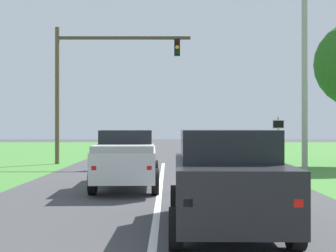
% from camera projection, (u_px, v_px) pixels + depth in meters
% --- Properties ---
extents(ground_plane, '(120.00, 120.00, 0.00)m').
position_uv_depth(ground_plane, '(161.00, 187.00, 15.36)').
color(ground_plane, '#424244').
extents(red_suv_near, '(2.28, 4.54, 2.01)m').
position_uv_depth(red_suv_near, '(226.00, 178.00, 8.85)').
color(red_suv_near, black).
rests_on(red_suv_near, ground_plane).
extents(pickup_truck_lead, '(2.26, 5.40, 1.96)m').
position_uv_depth(pickup_truck_lead, '(128.00, 158.00, 15.03)').
color(pickup_truck_lead, silver).
rests_on(pickup_truck_lead, ground_plane).
extents(traffic_light, '(7.59, 0.40, 7.66)m').
position_uv_depth(traffic_light, '(93.00, 74.00, 24.80)').
color(traffic_light, brown).
rests_on(traffic_light, ground_plane).
extents(keep_moving_sign, '(0.60, 0.09, 2.56)m').
position_uv_depth(keep_moving_sign, '(279.00, 136.00, 22.24)').
color(keep_moving_sign, gray).
rests_on(keep_moving_sign, ground_plane).
extents(utility_pole_right, '(0.28, 0.28, 8.43)m').
position_uv_depth(utility_pole_right, '(305.00, 83.00, 21.48)').
color(utility_pole_right, '#9E998E').
rests_on(utility_pole_right, ground_plane).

